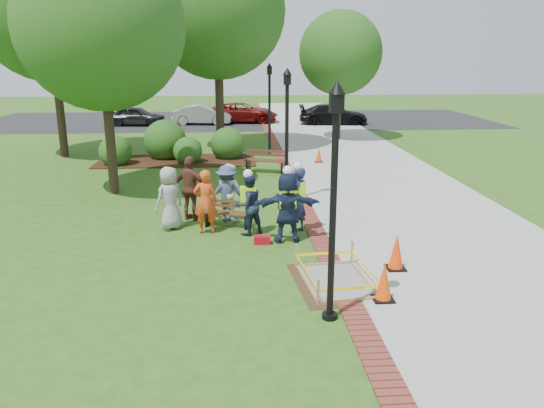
{
  "coord_description": "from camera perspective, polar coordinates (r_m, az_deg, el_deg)",
  "views": [
    {
      "loc": [
        -0.44,
        -11.66,
        4.68
      ],
      "look_at": [
        0.5,
        1.2,
        1.0
      ],
      "focal_mm": 35.0,
      "sensor_mm": 36.0,
      "label": 1
    }
  ],
  "objects": [
    {
      "name": "hivis_worker_c",
      "position": [
        14.0,
        -2.57,
        0.19
      ],
      "size": [
        0.62,
        0.54,
        1.78
      ],
      "color": "#17293C",
      "rests_on": "ground"
    },
    {
      "name": "lamp_near",
      "position": [
        9.1,
        6.66,
        1.81
      ],
      "size": [
        0.28,
        0.28,
        4.26
      ],
      "color": "black",
      "rests_on": "ground"
    },
    {
      "name": "tree_right",
      "position": [
        29.86,
        7.36,
        15.8
      ],
      "size": [
        4.48,
        4.48,
        6.93
      ],
      "color": "#3D2D1E",
      "rests_on": "ground"
    },
    {
      "name": "cone_front",
      "position": [
        10.64,
        11.94,
        -8.25
      ],
      "size": [
        0.41,
        0.41,
        0.8
      ],
      "color": "black",
      "rests_on": "ground"
    },
    {
      "name": "shrub_c",
      "position": [
        23.72,
        -9.0,
        4.36
      ],
      "size": [
        1.27,
        1.27,
        1.27
      ],
      "primitive_type": "sphere",
      "color": "#194D16",
      "rests_on": "ground"
    },
    {
      "name": "parking_lot",
      "position": [
        38.95,
        -3.56,
        9.01
      ],
      "size": [
        36.0,
        12.0,
        0.01
      ],
      "primitive_type": "cube",
      "color": "black",
      "rests_on": "ground"
    },
    {
      "name": "parked_car_a",
      "position": [
        36.96,
        -14.33,
        8.17
      ],
      "size": [
        2.37,
        4.52,
        1.41
      ],
      "primitive_type": "imported",
      "rotation": [
        0.0,
        0.0,
        1.45
      ],
      "color": "black",
      "rests_on": "ground"
    },
    {
      "name": "tree_far",
      "position": [
        26.59,
        -22.89,
        19.05
      ],
      "size": [
        6.62,
        6.62,
        9.99
      ],
      "color": "#3D2D1E",
      "rests_on": "ground"
    },
    {
      "name": "parked_car_c",
      "position": [
        37.52,
        -3.2,
        8.75
      ],
      "size": [
        2.35,
        4.71,
        1.49
      ],
      "primitive_type": "imported",
      "rotation": [
        0.0,
        0.0,
        1.49
      ],
      "color": "maroon",
      "rests_on": "ground"
    },
    {
      "name": "casual_person_d",
      "position": [
        15.38,
        -8.72,
        1.65
      ],
      "size": [
        0.71,
        0.62,
        1.87
      ],
      "color": "brown",
      "rests_on": "ground"
    },
    {
      "name": "lamp_mid",
      "position": [
        16.89,
        1.61,
        8.44
      ],
      "size": [
        0.28,
        0.28,
        4.26
      ],
      "color": "black",
      "rests_on": "ground"
    },
    {
      "name": "hivis_worker_b",
      "position": [
        14.15,
        2.75,
        0.65
      ],
      "size": [
        0.65,
        0.67,
        1.94
      ],
      "color": "#1A2545",
      "rests_on": "ground"
    },
    {
      "name": "shrub_e",
      "position": [
        24.94,
        -10.46,
        4.85
      ],
      "size": [
        1.05,
        1.05,
        1.05
      ],
      "primitive_type": "sphere",
      "color": "#194D16",
      "rests_on": "ground"
    },
    {
      "name": "tree_back",
      "position": [
        26.47,
        -5.92,
        20.04
      ],
      "size": [
        6.42,
        6.42,
        9.84
      ],
      "color": "#3D2D1E",
      "rests_on": "ground"
    },
    {
      "name": "shrub_a",
      "position": [
        24.02,
        -16.38,
        4.05
      ],
      "size": [
        1.4,
        1.4,
        1.4
      ],
      "primitive_type": "sphere",
      "color": "#194D16",
      "rests_on": "ground"
    },
    {
      "name": "shrub_d",
      "position": [
        24.59,
        -4.75,
        4.91
      ],
      "size": [
        1.56,
        1.56,
        1.56
      ],
      "primitive_type": "sphere",
      "color": "#194D16",
      "rests_on": "ground"
    },
    {
      "name": "tree_left",
      "position": [
        18.66,
        -17.94,
        17.73
      ],
      "size": [
        5.41,
        5.41,
        8.22
      ],
      "color": "#3D2D1E",
      "rests_on": "ground"
    },
    {
      "name": "toolbox",
      "position": [
        13.51,
        -1.07,
        -3.87
      ],
      "size": [
        0.43,
        0.25,
        0.21
      ],
      "primitive_type": "cube",
      "rotation": [
        0.0,
        0.0,
        -0.05
      ],
      "color": "maroon",
      "rests_on": "ground"
    },
    {
      "name": "cone_back",
      "position": [
        12.16,
        13.23,
        -5.12
      ],
      "size": [
        0.42,
        0.42,
        0.83
      ],
      "color": "black",
      "rests_on": "ground"
    },
    {
      "name": "ground",
      "position": [
        12.58,
        -1.88,
        -5.93
      ],
      "size": [
        100.0,
        100.0,
        0.0
      ],
      "primitive_type": "plane",
      "color": "#285116",
      "rests_on": "ground"
    },
    {
      "name": "bench_near",
      "position": [
        14.85,
        -4.79,
        -1.58
      ],
      "size": [
        1.39,
        0.8,
        0.71
      ],
      "color": "brown",
      "rests_on": "ground"
    },
    {
      "name": "brick_edging",
      "position": [
        22.27,
        1.55,
        3.83
      ],
      "size": [
        0.5,
        60.0,
        0.03
      ],
      "primitive_type": "cube",
      "color": "maroon",
      "rests_on": "ground"
    },
    {
      "name": "lamp_far",
      "position": [
        24.82,
        -0.27,
        10.85
      ],
      "size": [
        0.28,
        0.28,
        4.26
      ],
      "color": "black",
      "rests_on": "ground"
    },
    {
      "name": "hivis_worker_a",
      "position": [
        13.41,
        1.68,
        -0.09
      ],
      "size": [
        0.59,
        0.38,
        1.99
      ],
      "color": "#16283A",
      "rests_on": "ground"
    },
    {
      "name": "casual_person_c",
      "position": [
        15.3,
        -4.58,
        1.3
      ],
      "size": [
        0.61,
        0.62,
        1.66
      ],
      "color": "white",
      "rests_on": "ground"
    },
    {
      "name": "parked_car_b",
      "position": [
        36.7,
        -7.48,
        8.48
      ],
      "size": [
        2.44,
        4.56,
        1.42
      ],
      "primitive_type": "imported",
      "rotation": [
        0.0,
        0.0,
        1.44
      ],
      "color": "#AAA9AE",
      "rests_on": "ground"
    },
    {
      "name": "casual_person_a",
      "position": [
        14.7,
        -10.94,
        0.61
      ],
      "size": [
        0.66,
        0.63,
        1.74
      ],
      "color": "#979797",
      "rests_on": "ground"
    },
    {
      "name": "cone_far",
      "position": [
        23.61,
        5.07,
        5.24
      ],
      "size": [
        0.34,
        0.34,
        0.67
      ],
      "color": "black",
      "rests_on": "ground"
    },
    {
      "name": "bench_far",
      "position": [
        21.5,
        -0.7,
        4.14
      ],
      "size": [
        1.75,
        0.99,
        0.9
      ],
      "color": "brown",
      "rests_on": "ground"
    },
    {
      "name": "mulch_bed",
      "position": [
        24.25,
        -10.2,
        4.6
      ],
      "size": [
        7.0,
        3.0,
        0.05
      ],
      "primitive_type": "cube",
      "color": "#381E0F",
      "rests_on": "ground"
    },
    {
      "name": "shrub_b",
      "position": [
        25.0,
        -11.31,
        4.83
      ],
      "size": [
        1.93,
        1.93,
        1.93
      ],
      "primitive_type": "sphere",
      "color": "#194D16",
      "rests_on": "ground"
    },
    {
      "name": "casual_person_e",
      "position": [
        15.18,
        -4.89,
        1.13
      ],
      "size": [
        0.55,
        0.38,
        1.63
      ],
      "color": "#394765",
      "rests_on": "ground"
    },
    {
      "name": "casual_person_b",
      "position": [
        14.21,
        -7.16,
        0.24
      ],
      "size": [
        0.59,
        0.4,
        1.74
      ],
      "color": "#DE471A",
      "rests_on": "ground"
    },
    {
      "name": "parked_car_d",
      "position": [
        36.74,
        6.56,
        8.52
      ],
      "size": [
        2.35,
        4.63,
        1.46
      ],
      "primitive_type": "imported",
      "rotation": [
        0.0,
        0.0,
        1.48
      ],
      "color": "black",
      "rests_on": "ground"
    },
    {
      "name": "wet_concrete_pad",
      "position": [
        11.33,
        6.94,
        -7.32
      ],
      "size": [
        1.92,
        2.46,
        0.55
      ],
      "color": "#47331E",
      "rests_on": "ground"
    },
    {
      "name": "sidewalk",
      "position": [
        22.82,
        9.72,
        3.89
      ],
      "size": [
        6.0,
        60.0,
        0.02
      ],
      "primitive_type": "cube",
      "color": "#9E9E99",
      "rests_on": "ground"
    }
  ]
}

